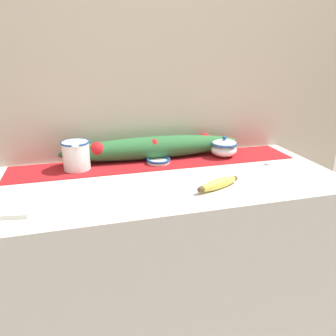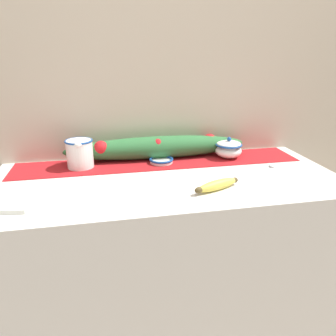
{
  "view_description": "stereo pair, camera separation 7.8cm",
  "coord_description": "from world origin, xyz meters",
  "views": [
    {
      "loc": [
        -0.32,
        -1.17,
        1.39
      ],
      "look_at": [
        -0.0,
        -0.02,
        0.96
      ],
      "focal_mm": 35.0,
      "sensor_mm": 36.0,
      "label": 1
    },
    {
      "loc": [
        -0.24,
        -1.18,
        1.39
      ],
      "look_at": [
        -0.0,
        -0.02,
        0.96
      ],
      "focal_mm": 35.0,
      "sensor_mm": 36.0,
      "label": 2
    }
  ],
  "objects": [
    {
      "name": "countertop",
      "position": [
        0.0,
        0.0,
        0.46
      ],
      "size": [
        1.38,
        0.62,
        0.91
      ],
      "primitive_type": "cube",
      "color": "silver",
      "rests_on": "ground_plane"
    },
    {
      "name": "back_wall",
      "position": [
        0.0,
        0.33,
        1.2
      ],
      "size": [
        2.18,
        0.04,
        2.4
      ],
      "primitive_type": "cube",
      "color": "beige",
      "rests_on": "ground_plane"
    },
    {
      "name": "table_runner",
      "position": [
        0.0,
        0.19,
        0.91
      ],
      "size": [
        1.27,
        0.22,
        0.0
      ],
      "primitive_type": "cube",
      "color": "#A8191E",
      "rests_on": "countertop"
    },
    {
      "name": "cream_pitcher",
      "position": [
        -0.34,
        0.19,
        0.98
      ],
      "size": [
        0.12,
        0.14,
        0.12
      ],
      "color": "white",
      "rests_on": "countertop"
    },
    {
      "name": "sugar_bowl",
      "position": [
        0.33,
        0.19,
        0.96
      ],
      "size": [
        0.12,
        0.12,
        0.1
      ],
      "color": "white",
      "rests_on": "countertop"
    },
    {
      "name": "small_dish",
      "position": [
        0.01,
        0.18,
        0.93
      ],
      "size": [
        0.11,
        0.11,
        0.02
      ],
      "color": "white",
      "rests_on": "countertop"
    },
    {
      "name": "banana",
      "position": [
        0.15,
        -0.15,
        0.93
      ],
      "size": [
        0.19,
        0.1,
        0.04
      ],
      "rotation": [
        0.0,
        0.0,
        0.37
      ],
      "color": "#DBCC4C",
      "rests_on": "countertop"
    },
    {
      "name": "spoon",
      "position": [
        0.46,
        0.03,
        0.92
      ],
      "size": [
        0.16,
        0.09,
        0.01
      ],
      "rotation": [
        0.0,
        0.0,
        0.48
      ],
      "color": "silver",
      "rests_on": "countertop"
    },
    {
      "name": "napkin_stack",
      "position": [
        -0.56,
        -0.13,
        0.92
      ],
      "size": [
        0.17,
        0.17,
        0.01
      ],
      "primitive_type": "cube",
      "rotation": [
        0.0,
        0.0,
        -0.15
      ],
      "color": "white",
      "rests_on": "countertop"
    },
    {
      "name": "poinsettia_garland",
      "position": [
        0.0,
        0.25,
        0.97
      ],
      "size": [
        0.84,
        0.11,
        0.1
      ],
      "color": "#2D6B38",
      "rests_on": "countertop"
    }
  ]
}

